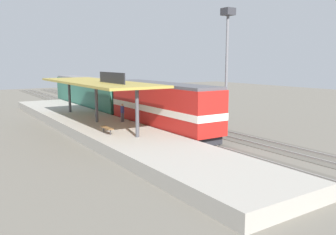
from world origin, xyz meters
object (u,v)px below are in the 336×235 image
light_mast (227,42)px  passenger_carriage_single (90,93)px  person_waiting (122,112)px  locomotive (161,107)px  platform_bench (107,128)px

light_mast → passenger_carriage_single: bearing=113.4°
light_mast → person_waiting: size_ratio=6.84×
person_waiting → locomotive: bearing=-47.6°
person_waiting → light_mast: bearing=-15.1°
light_mast → person_waiting: light_mast is taller
person_waiting → passenger_carriage_single: bearing=80.4°
platform_bench → passenger_carriage_single: (6.00, 19.54, 0.97)m
passenger_carriage_single → person_waiting: size_ratio=11.70×
platform_bench → person_waiting: 5.56m
platform_bench → locomotive: locomotive is taller
passenger_carriage_single → person_waiting: passenger_carriage_single is taller
passenger_carriage_single → platform_bench: bearing=-107.1°
platform_bench → locomotive: (6.00, 1.54, 1.07)m
light_mast → locomotive: bearing=-179.9°
locomotive → person_waiting: (-2.56, 2.80, -0.56)m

